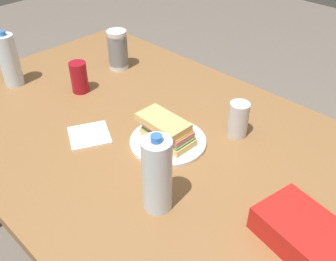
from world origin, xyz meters
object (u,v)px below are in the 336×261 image
(paper_plate, at_px, (168,141))
(soda_can_red, at_px, (79,77))
(water_bottle_tall, at_px, (9,60))
(soda_can_silver, at_px, (238,119))
(dining_table, at_px, (159,159))
(water_bottle_spare, at_px, (157,175))
(sandwich, at_px, (167,130))
(plastic_cup_stack, at_px, (118,50))
(chip_bag, at_px, (305,234))

(paper_plate, distance_m, soda_can_red, 0.48)
(water_bottle_tall, distance_m, soda_can_silver, 0.92)
(dining_table, relative_size, water_bottle_spare, 7.53)
(sandwich, xyz_separation_m, plastic_cup_stack, (0.52, -0.23, 0.03))
(paper_plate, relative_size, sandwich, 1.35)
(chip_bag, bearing_deg, water_bottle_spare, 36.10)
(soda_can_red, distance_m, chip_bag, 0.99)
(soda_can_silver, bearing_deg, paper_plate, 55.52)
(sandwich, height_order, water_bottle_tall, water_bottle_tall)
(soda_can_red, bearing_deg, plastic_cup_stack, -78.41)
(sandwich, relative_size, water_bottle_spare, 0.79)
(sandwich, height_order, chip_bag, sandwich)
(paper_plate, height_order, sandwich, sandwich)
(soda_can_red, bearing_deg, soda_can_silver, -162.25)
(chip_bag, bearing_deg, water_bottle_tall, 16.09)
(water_bottle_tall, relative_size, soda_can_silver, 1.83)
(soda_can_red, xyz_separation_m, soda_can_silver, (-0.61, -0.20, 0.00))
(chip_bag, bearing_deg, sandwich, 5.42)
(soda_can_silver, bearing_deg, water_bottle_tall, 22.30)
(plastic_cup_stack, height_order, soda_can_silver, plastic_cup_stack)
(dining_table, distance_m, soda_can_red, 0.47)
(plastic_cup_stack, bearing_deg, paper_plate, 156.12)
(sandwich, bearing_deg, water_bottle_spare, 129.37)
(sandwich, height_order, water_bottle_spare, water_bottle_spare)
(dining_table, relative_size, paper_plate, 7.10)
(sandwich, bearing_deg, dining_table, 14.28)
(chip_bag, height_order, soda_can_silver, soda_can_silver)
(sandwich, bearing_deg, paper_plate, -154.85)
(plastic_cup_stack, relative_size, soda_can_silver, 1.37)
(plastic_cup_stack, bearing_deg, chip_bag, 164.44)
(paper_plate, relative_size, soda_can_silver, 2.03)
(water_bottle_tall, height_order, soda_can_silver, water_bottle_tall)
(dining_table, distance_m, paper_plate, 0.10)
(water_bottle_tall, relative_size, plastic_cup_stack, 1.34)
(paper_plate, bearing_deg, sandwich, 25.15)
(paper_plate, bearing_deg, water_bottle_spare, 128.51)
(chip_bag, relative_size, water_bottle_spare, 0.98)
(chip_bag, distance_m, soda_can_silver, 0.45)
(soda_can_silver, bearing_deg, sandwich, 55.00)
(sandwich, relative_size, plastic_cup_stack, 1.10)
(water_bottle_spare, bearing_deg, soda_can_red, -17.92)
(chip_bag, xyz_separation_m, soda_can_silver, (0.38, -0.25, 0.03))
(sandwich, xyz_separation_m, water_bottle_tall, (0.71, 0.15, 0.05))
(paper_plate, relative_size, water_bottle_spare, 1.06)
(sandwich, distance_m, chip_bag, 0.51)
(dining_table, relative_size, soda_can_silver, 14.43)
(water_bottle_tall, bearing_deg, paper_plate, -167.72)
(paper_plate, distance_m, sandwich, 0.05)
(water_bottle_spare, height_order, soda_can_silver, water_bottle_spare)
(paper_plate, distance_m, water_bottle_tall, 0.74)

